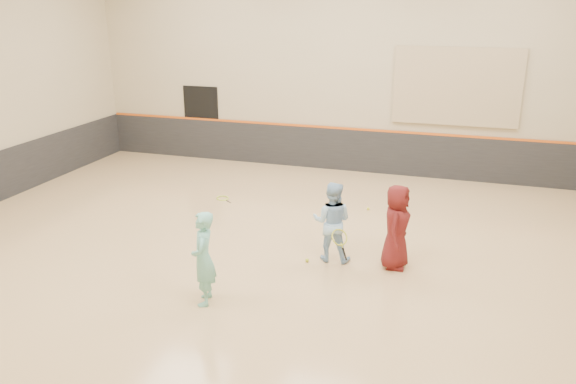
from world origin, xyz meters
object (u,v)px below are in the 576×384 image
(young_man, at_px, (396,227))
(spare_racket, at_px, (223,197))
(girl, at_px, (203,258))
(instructor, at_px, (332,222))

(young_man, distance_m, spare_racket, 5.18)
(girl, distance_m, instructor, 2.66)
(young_man, bearing_deg, instructor, 95.04)
(spare_racket, bearing_deg, young_man, -28.97)
(girl, distance_m, young_man, 3.50)
(spare_racket, bearing_deg, girl, -69.40)
(instructor, relative_size, young_man, 0.97)
(girl, xyz_separation_m, spare_racket, (-1.76, 4.68, -0.73))
(instructor, height_order, spare_racket, instructor)
(girl, distance_m, spare_racket, 5.05)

